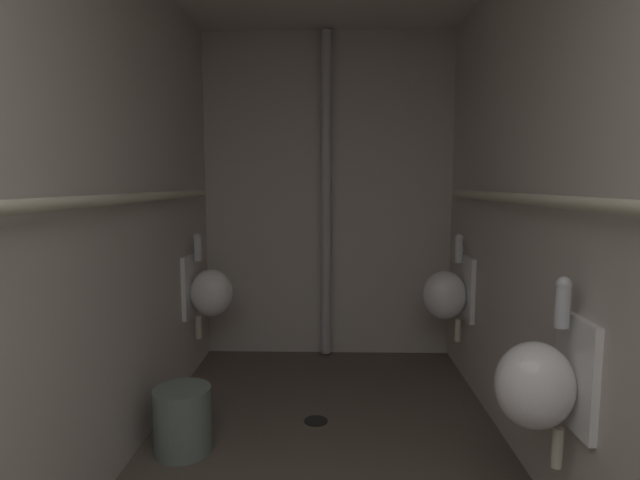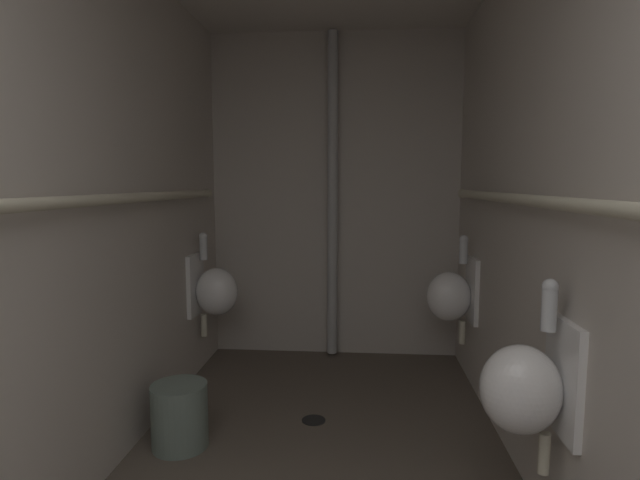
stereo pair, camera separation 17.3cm
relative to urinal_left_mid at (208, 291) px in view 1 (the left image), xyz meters
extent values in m
cube|color=beige|center=(-0.18, -1.54, 0.65)|extent=(0.06, 4.32, 2.56)
cube|color=beige|center=(1.85, -1.54, 0.65)|extent=(0.06, 4.32, 2.56)
cube|color=beige|center=(0.84, 0.60, 0.65)|extent=(2.09, 0.06, 2.56)
ellipsoid|color=white|center=(0.02, 0.00, -0.01)|extent=(0.30, 0.26, 0.34)
cube|color=white|center=(-0.13, 0.00, 0.04)|extent=(0.03, 0.30, 0.44)
cylinder|color=silver|center=(-0.07, 0.00, 0.30)|extent=(0.06, 0.06, 0.16)
sphere|color=silver|center=(-0.07, 0.00, 0.38)|extent=(0.06, 0.06, 0.06)
cylinder|color=beige|center=(-0.08, 0.00, -0.26)|extent=(0.04, 0.04, 0.16)
ellipsoid|color=white|center=(1.65, -1.58, -0.01)|extent=(0.30, 0.26, 0.34)
cube|color=white|center=(1.81, -1.58, 0.04)|extent=(0.03, 0.30, 0.44)
cylinder|color=silver|center=(1.74, -1.58, 0.30)|extent=(0.06, 0.06, 0.16)
sphere|color=silver|center=(1.74, -1.58, 0.38)|extent=(0.06, 0.06, 0.06)
cylinder|color=beige|center=(1.75, -1.58, -0.26)|extent=(0.04, 0.04, 0.16)
ellipsoid|color=white|center=(1.65, -0.02, -0.01)|extent=(0.30, 0.26, 0.34)
cube|color=white|center=(1.81, -0.02, 0.04)|extent=(0.03, 0.30, 0.44)
cylinder|color=silver|center=(1.74, -0.02, 0.30)|extent=(0.06, 0.06, 0.16)
sphere|color=silver|center=(1.74, -0.02, 0.38)|extent=(0.06, 0.06, 0.06)
cylinder|color=beige|center=(1.75, -0.02, -0.26)|extent=(0.04, 0.04, 0.16)
cylinder|color=beige|center=(-0.09, -1.54, 0.69)|extent=(0.05, 3.49, 0.05)
sphere|color=beige|center=(-0.09, 0.20, 0.69)|extent=(0.06, 0.06, 0.06)
cylinder|color=beige|center=(1.76, -1.55, 0.69)|extent=(0.05, 3.45, 0.05)
sphere|color=beige|center=(1.76, 0.18, 0.69)|extent=(0.06, 0.06, 0.06)
cylinder|color=#B2B2B2|center=(0.82, 0.49, 0.65)|extent=(0.08, 0.08, 2.51)
cylinder|color=black|center=(0.78, -0.65, -0.63)|extent=(0.14, 0.14, 0.01)
cylinder|color=slate|center=(0.10, -0.99, -0.46)|extent=(0.30, 0.30, 0.34)
camera|label=1|loc=(0.87, -3.44, 0.76)|focal=28.12mm
camera|label=2|loc=(1.05, -3.44, 0.76)|focal=28.12mm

